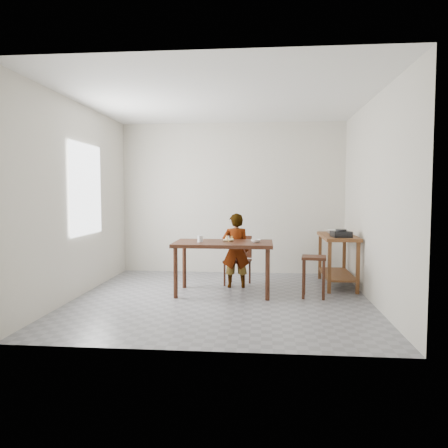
# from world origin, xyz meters

# --- Properties ---
(floor) EXTENTS (4.00, 4.00, 0.04)m
(floor) POSITION_xyz_m (0.00, 0.00, -0.02)
(floor) COLOR slate
(floor) RESTS_ON ground
(ceiling) EXTENTS (4.00, 4.00, 0.04)m
(ceiling) POSITION_xyz_m (0.00, 0.00, 2.72)
(ceiling) COLOR white
(ceiling) RESTS_ON wall_back
(wall_back) EXTENTS (4.00, 0.04, 2.70)m
(wall_back) POSITION_xyz_m (0.00, 2.02, 1.35)
(wall_back) COLOR beige
(wall_back) RESTS_ON ground
(wall_front) EXTENTS (4.00, 0.04, 2.70)m
(wall_front) POSITION_xyz_m (0.00, -2.02, 1.35)
(wall_front) COLOR beige
(wall_front) RESTS_ON ground
(wall_left) EXTENTS (0.04, 4.00, 2.70)m
(wall_left) POSITION_xyz_m (-2.02, 0.00, 1.35)
(wall_left) COLOR beige
(wall_left) RESTS_ON ground
(wall_right) EXTENTS (0.04, 4.00, 2.70)m
(wall_right) POSITION_xyz_m (2.02, 0.00, 1.35)
(wall_right) COLOR beige
(wall_right) RESTS_ON ground
(window_pane) EXTENTS (0.02, 1.10, 1.30)m
(window_pane) POSITION_xyz_m (-1.97, 0.20, 1.50)
(window_pane) COLOR white
(window_pane) RESTS_ON wall_left
(dining_table) EXTENTS (1.40, 0.80, 0.75)m
(dining_table) POSITION_xyz_m (0.00, 0.30, 0.38)
(dining_table) COLOR #3A1C10
(dining_table) RESTS_ON floor
(prep_counter) EXTENTS (0.50, 1.20, 0.80)m
(prep_counter) POSITION_xyz_m (1.72, 1.00, 0.40)
(prep_counter) COLOR brown
(prep_counter) RESTS_ON floor
(child) EXTENTS (0.44, 0.32, 1.14)m
(child) POSITION_xyz_m (0.15, 0.74, 0.57)
(child) COLOR white
(child) RESTS_ON floor
(dining_chair) EXTENTS (0.45, 0.45, 0.77)m
(dining_chair) POSITION_xyz_m (0.16, 0.93, 0.38)
(dining_chair) COLOR #3A1C10
(dining_chair) RESTS_ON floor
(stool) EXTENTS (0.37, 0.37, 0.58)m
(stool) POSITION_xyz_m (1.27, 0.20, 0.29)
(stool) COLOR #3A1C10
(stool) RESTS_ON floor
(glass_tumbler) EXTENTS (0.09, 0.09, 0.09)m
(glass_tumbler) POSITION_xyz_m (-0.33, 0.26, 0.80)
(glass_tumbler) COLOR silver
(glass_tumbler) RESTS_ON dining_table
(small_bowl) EXTENTS (0.18, 0.18, 0.04)m
(small_bowl) POSITION_xyz_m (0.46, 0.28, 0.77)
(small_bowl) COLOR silver
(small_bowl) RESTS_ON dining_table
(banana) EXTENTS (0.17, 0.13, 0.06)m
(banana) POSITION_xyz_m (0.07, 0.36, 0.78)
(banana) COLOR gold
(banana) RESTS_ON dining_table
(serving_bowl) EXTENTS (0.28, 0.28, 0.06)m
(serving_bowl) POSITION_xyz_m (1.68, 1.25, 0.83)
(serving_bowl) COLOR silver
(serving_bowl) RESTS_ON prep_counter
(gas_burner) EXTENTS (0.30, 0.30, 0.09)m
(gas_burner) POSITION_xyz_m (1.71, 0.65, 0.84)
(gas_burner) COLOR black
(gas_burner) RESTS_ON prep_counter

